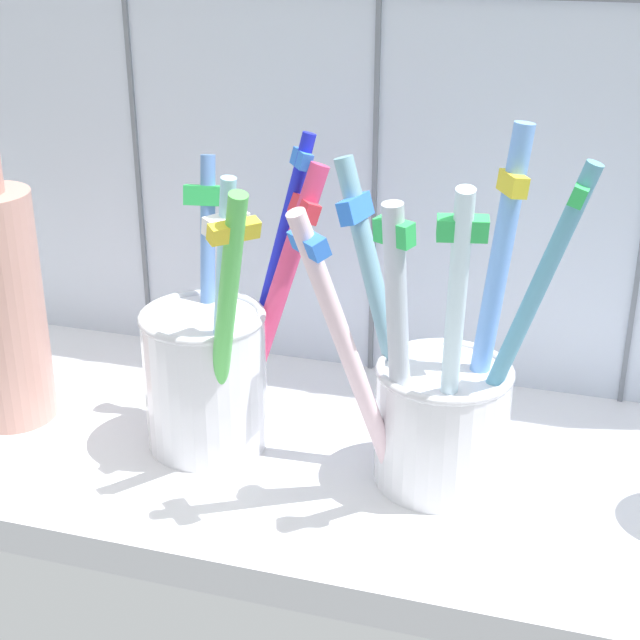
% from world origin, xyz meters
% --- Properties ---
extents(counter_slab, '(0.64, 0.22, 0.02)m').
position_xyz_m(counter_slab, '(0.00, 0.00, 0.01)').
color(counter_slab, silver).
rests_on(counter_slab, ground).
extents(tile_wall_back, '(0.64, 0.02, 0.45)m').
position_xyz_m(tile_wall_back, '(-0.00, 0.12, 0.23)').
color(tile_wall_back, silver).
rests_on(tile_wall_back, ground).
extents(toothbrush_cup_left, '(0.10, 0.11, 0.17)m').
position_xyz_m(toothbrush_cup_left, '(-0.06, -0.01, 0.07)').
color(toothbrush_cup_left, white).
rests_on(toothbrush_cup_left, counter_slab).
extents(toothbrush_cup_right, '(0.14, 0.10, 0.19)m').
position_xyz_m(toothbrush_cup_right, '(0.07, -0.01, 0.07)').
color(toothbrush_cup_right, white).
rests_on(toothbrush_cup_right, counter_slab).
extents(ceramic_vase, '(0.05, 0.05, 0.16)m').
position_xyz_m(ceramic_vase, '(-0.19, -0.01, 0.09)').
color(ceramic_vase, tan).
rests_on(ceramic_vase, counter_slab).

